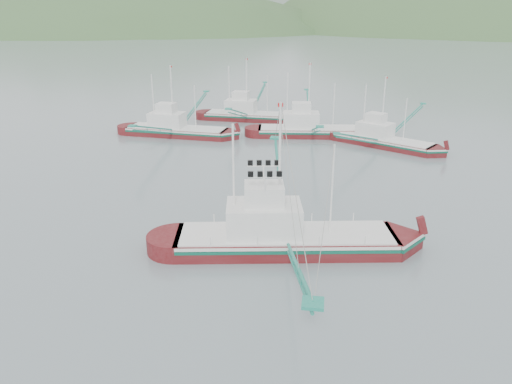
# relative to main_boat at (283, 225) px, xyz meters

# --- Properties ---
(ground) EXTENTS (1200.00, 1200.00, 0.00)m
(ground) POSITION_rel_main_boat_xyz_m (-2.68, -2.18, -2.11)
(ground) COLOR slate
(ground) RESTS_ON ground
(main_boat) EXTENTS (17.28, 30.11, 12.29)m
(main_boat) POSITION_rel_main_boat_xyz_m (0.00, 0.00, 0.00)
(main_boat) COLOR #510D10
(main_boat) RESTS_ON ground
(bg_boat_left) EXTENTS (14.97, 26.56, 10.77)m
(bg_boat_left) POSITION_rel_main_boat_xyz_m (-19.17, 33.83, -0.63)
(bg_boat_left) COLOR #510D10
(bg_boat_left) RESTS_ON ground
(bg_boat_far) EXTENTS (15.62, 27.56, 11.19)m
(bg_boat_far) POSITION_rel_main_boat_xyz_m (0.09, 36.58, -0.45)
(bg_boat_far) COLOR #510D10
(bg_boat_far) RESTS_ON ground
(bg_boat_right) EXTENTS (16.57, 22.50, 9.93)m
(bg_boat_right) POSITION_rel_main_boat_xyz_m (10.08, 32.51, -0.02)
(bg_boat_right) COLOR #510D10
(bg_boat_right) RESTS_ON ground
(bg_boat_extra) EXTENTS (14.88, 26.61, 10.77)m
(bg_boat_extra) POSITION_rel_main_boat_xyz_m (-10.52, 45.95, -0.63)
(bg_boat_extra) COLOR #510D10
(bg_boat_extra) RESTS_ON ground
(headland_left) EXTENTS (448.00, 308.00, 210.00)m
(headland_left) POSITION_rel_main_boat_xyz_m (-182.68, 357.82, -2.11)
(headland_left) COLOR #395D30
(headland_left) RESTS_ON ground
(ridge_distant) EXTENTS (960.00, 400.00, 240.00)m
(ridge_distant) POSITION_rel_main_boat_xyz_m (27.32, 557.82, -2.11)
(ridge_distant) COLOR slate
(ridge_distant) RESTS_ON ground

